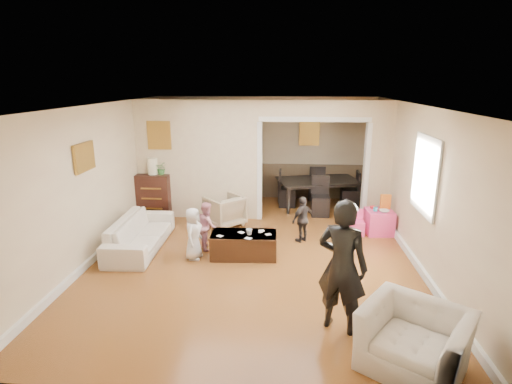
# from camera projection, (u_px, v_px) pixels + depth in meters

# --- Properties ---
(floor) EXTENTS (7.00, 7.00, 0.00)m
(floor) POSITION_uv_depth(u_px,v_px,m) (255.00, 250.00, 7.29)
(floor) COLOR brown
(floor) RESTS_ON ground
(partition_left) EXTENTS (2.75, 0.18, 2.60)m
(partition_left) POSITION_uv_depth(u_px,v_px,m) (199.00, 160.00, 8.76)
(partition_left) COLOR beige
(partition_left) RESTS_ON ground
(partition_right) EXTENTS (0.55, 0.18, 2.60)m
(partition_right) POSITION_uv_depth(u_px,v_px,m) (378.00, 163.00, 8.48)
(partition_right) COLOR beige
(partition_right) RESTS_ON ground
(partition_header) EXTENTS (2.22, 0.18, 0.35)m
(partition_header) POSITION_uv_depth(u_px,v_px,m) (315.00, 108.00, 8.28)
(partition_header) COLOR beige
(partition_header) RESTS_ON partition_right
(window_pane) EXTENTS (0.03, 0.95, 1.10)m
(window_pane) POSITION_uv_depth(u_px,v_px,m) (426.00, 175.00, 6.28)
(window_pane) COLOR white
(window_pane) RESTS_ON ground
(framed_art_partition) EXTENTS (0.45, 0.03, 0.55)m
(framed_art_partition) POSITION_uv_depth(u_px,v_px,m) (159.00, 135.00, 8.58)
(framed_art_partition) COLOR brown
(framed_art_partition) RESTS_ON partition_left
(framed_art_sofa_wall) EXTENTS (0.03, 0.55, 0.40)m
(framed_art_sofa_wall) POSITION_uv_depth(u_px,v_px,m) (84.00, 157.00, 6.42)
(framed_art_sofa_wall) COLOR brown
(framed_art_alcove) EXTENTS (0.45, 0.03, 0.55)m
(framed_art_alcove) POSITION_uv_depth(u_px,v_px,m) (309.00, 133.00, 10.05)
(framed_art_alcove) COLOR brown
(sofa) EXTENTS (0.82, 1.98, 0.57)m
(sofa) POSITION_uv_depth(u_px,v_px,m) (140.00, 233.00, 7.33)
(sofa) COLOR beige
(sofa) RESTS_ON ground
(armchair_back) EXTENTS (0.99, 0.99, 0.65)m
(armchair_back) POSITION_uv_depth(u_px,v_px,m) (225.00, 211.00, 8.47)
(armchair_back) COLOR tan
(armchair_back) RESTS_ON ground
(armchair_front) EXTENTS (1.37, 1.34, 0.68)m
(armchair_front) POSITION_uv_depth(u_px,v_px,m) (415.00, 340.00, 4.24)
(armchair_front) COLOR beige
(armchair_front) RESTS_ON ground
(dresser) EXTENTS (0.72, 0.41, 1.00)m
(dresser) POSITION_uv_depth(u_px,v_px,m) (155.00, 196.00, 8.93)
(dresser) COLOR black
(dresser) RESTS_ON ground
(table_lamp) EXTENTS (0.22, 0.22, 0.36)m
(table_lamp) POSITION_uv_depth(u_px,v_px,m) (153.00, 166.00, 8.74)
(table_lamp) COLOR #F4EEC7
(table_lamp) RESTS_ON dresser
(potted_plant) EXTENTS (0.26, 0.22, 0.29)m
(potted_plant) POSITION_uv_depth(u_px,v_px,m) (162.00, 168.00, 8.74)
(potted_plant) COLOR #3E7835
(potted_plant) RESTS_ON dresser
(coffee_table) EXTENTS (1.16, 0.62, 0.43)m
(coffee_table) POSITION_uv_depth(u_px,v_px,m) (244.00, 245.00, 7.00)
(coffee_table) COLOR #3C1F13
(coffee_table) RESTS_ON ground
(coffee_cup) EXTENTS (0.11, 0.11, 0.10)m
(coffee_cup) POSITION_uv_depth(u_px,v_px,m) (249.00, 232.00, 6.87)
(coffee_cup) COLOR beige
(coffee_cup) RESTS_ON coffee_table
(play_table) EXTENTS (0.55, 0.55, 0.49)m
(play_table) POSITION_uv_depth(u_px,v_px,m) (379.00, 222.00, 8.04)
(play_table) COLOR #F5408A
(play_table) RESTS_ON ground
(cereal_box) EXTENTS (0.21, 0.09, 0.30)m
(cereal_box) POSITION_uv_depth(u_px,v_px,m) (385.00, 202.00, 8.02)
(cereal_box) COLOR gold
(cereal_box) RESTS_ON play_table
(cyan_cup) EXTENTS (0.08, 0.08, 0.08)m
(cyan_cup) POSITION_uv_depth(u_px,v_px,m) (375.00, 209.00, 7.92)
(cyan_cup) COLOR teal
(cyan_cup) RESTS_ON play_table
(toy_block) EXTENTS (0.10, 0.09, 0.05)m
(toy_block) POSITION_uv_depth(u_px,v_px,m) (373.00, 207.00, 8.09)
(toy_block) COLOR red
(toy_block) RESTS_ON play_table
(play_bowl) EXTENTS (0.21, 0.21, 0.05)m
(play_bowl) POSITION_uv_depth(u_px,v_px,m) (384.00, 211.00, 7.84)
(play_bowl) COLOR silver
(play_bowl) RESTS_ON play_table
(dining_table) EXTENTS (2.12, 1.52, 0.67)m
(dining_table) POSITION_uv_depth(u_px,v_px,m) (318.00, 193.00, 9.71)
(dining_table) COLOR black
(dining_table) RESTS_ON ground
(adult_person) EXTENTS (0.73, 0.64, 1.69)m
(adult_person) POSITION_uv_depth(u_px,v_px,m) (342.00, 266.00, 4.78)
(adult_person) COLOR black
(adult_person) RESTS_ON ground
(child_kneel_a) EXTENTS (0.35, 0.48, 0.91)m
(child_kneel_a) POSITION_uv_depth(u_px,v_px,m) (193.00, 234.00, 6.85)
(child_kneel_a) COLOR silver
(child_kneel_a) RESTS_ON ground
(child_kneel_b) EXTENTS (0.47, 0.52, 0.88)m
(child_kneel_b) POSITION_uv_depth(u_px,v_px,m) (207.00, 226.00, 7.27)
(child_kneel_b) COLOR #CD808E
(child_kneel_b) RESTS_ON ground
(child_toddler) EXTENTS (0.53, 0.52, 0.90)m
(child_toddler) POSITION_uv_depth(u_px,v_px,m) (303.00, 219.00, 7.58)
(child_toddler) COLOR black
(child_toddler) RESTS_ON ground
(craft_papers) EXTENTS (0.95, 0.49, 0.00)m
(craft_papers) POSITION_uv_depth(u_px,v_px,m) (249.00, 234.00, 6.90)
(craft_papers) COLOR white
(craft_papers) RESTS_ON coffee_table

